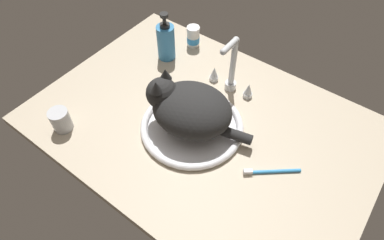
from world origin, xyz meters
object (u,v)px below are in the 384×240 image
(sink_basin, at_px, (192,126))
(toothbrush, at_px, (271,171))
(faucet, at_px, (231,72))
(cat, at_px, (187,107))
(metal_jar, at_px, (61,120))
(pill_bottle, at_px, (193,37))
(soap_pump_bottle, at_px, (166,41))

(sink_basin, bearing_deg, toothbrush, 0.80)
(faucet, height_order, toothbrush, faucet)
(sink_basin, xyz_separation_m, toothbrush, (0.28, 0.00, -0.00))
(cat, xyz_separation_m, metal_jar, (-0.31, -0.24, -0.05))
(cat, distance_m, metal_jar, 0.40)
(sink_basin, height_order, metal_jar, metal_jar)
(sink_basin, height_order, cat, cat)
(pill_bottle, bearing_deg, faucet, -26.30)
(metal_jar, relative_size, soap_pump_bottle, 0.39)
(metal_jar, relative_size, toothbrush, 0.55)
(pill_bottle, bearing_deg, soap_pump_bottle, -107.59)
(pill_bottle, xyz_separation_m, toothbrush, (0.53, -0.34, -0.03))
(cat, relative_size, toothbrush, 2.53)
(sink_basin, xyz_separation_m, soap_pump_bottle, (-0.29, 0.22, 0.06))
(metal_jar, xyz_separation_m, soap_pump_bottle, (0.04, 0.47, 0.04))
(cat, height_order, pill_bottle, cat)
(metal_jar, relative_size, pill_bottle, 0.89)
(sink_basin, relative_size, pill_bottle, 3.93)
(cat, bearing_deg, pill_bottle, 123.97)
(faucet, height_order, pill_bottle, faucet)
(cat, relative_size, metal_jar, 4.63)
(soap_pump_bottle, xyz_separation_m, toothbrush, (0.57, -0.22, -0.07))
(sink_basin, height_order, faucet, faucet)
(pill_bottle, bearing_deg, cat, -56.03)
(soap_pump_bottle, bearing_deg, cat, -40.00)
(faucet, xyz_separation_m, cat, (-0.02, -0.22, 0.01))
(pill_bottle, bearing_deg, metal_jar, -97.68)
(metal_jar, height_order, soap_pump_bottle, soap_pump_bottle)
(sink_basin, height_order, soap_pump_bottle, soap_pump_bottle)
(soap_pump_bottle, height_order, toothbrush, soap_pump_bottle)
(metal_jar, bearing_deg, cat, 37.42)
(toothbrush, bearing_deg, cat, -178.49)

